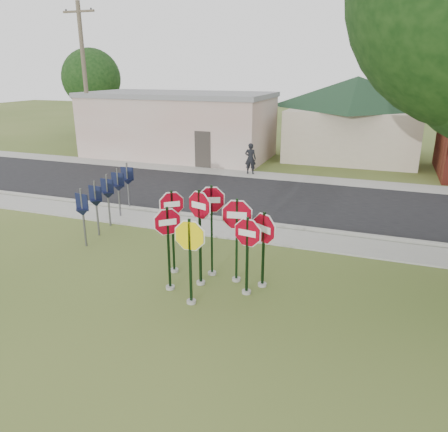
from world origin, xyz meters
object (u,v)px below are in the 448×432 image
(stop_sign_yellow, at_px, (190,251))
(pedestrian, at_px, (250,159))
(utility_pole_near, at_px, (85,80))
(stop_sign_center, at_px, (200,224))
(stop_sign_left, at_px, (168,238))

(stop_sign_yellow, distance_m, pedestrian, 14.36)
(utility_pole_near, relative_size, pedestrian, 5.53)
(stop_sign_yellow, bearing_deg, pedestrian, 100.93)
(stop_sign_center, height_order, utility_pole_near, utility_pole_near)
(stop_sign_left, relative_size, pedestrian, 1.40)
(stop_sign_left, height_order, utility_pole_near, utility_pole_near)
(stop_sign_yellow, xyz_separation_m, pedestrian, (-2.72, 14.09, -0.52))
(utility_pole_near, bearing_deg, pedestrian, -4.27)
(stop_sign_yellow, distance_m, stop_sign_left, 0.99)
(stop_sign_center, bearing_deg, stop_sign_left, -140.89)
(stop_sign_left, bearing_deg, stop_sign_center, 39.11)
(stop_sign_center, height_order, stop_sign_left, stop_sign_center)
(utility_pole_near, distance_m, pedestrian, 11.88)
(stop_sign_center, bearing_deg, utility_pole_near, 134.57)
(stop_sign_left, bearing_deg, pedestrian, 97.84)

